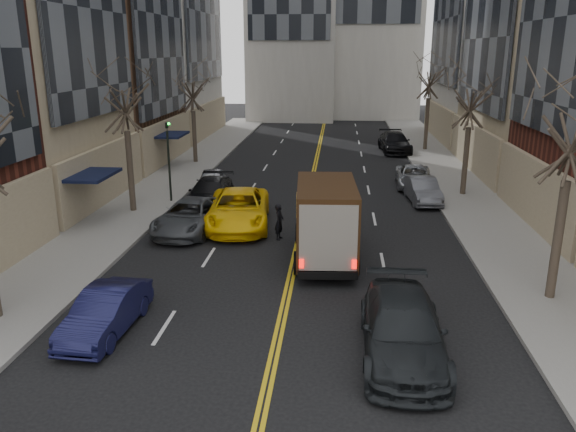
% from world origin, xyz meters
% --- Properties ---
extents(sidewalk_left, '(4.00, 66.00, 0.15)m').
position_xyz_m(sidewalk_left, '(-9.00, 27.00, 0.07)').
color(sidewalk_left, slate).
rests_on(sidewalk_left, ground).
extents(sidewalk_right, '(4.00, 66.00, 0.15)m').
position_xyz_m(sidewalk_right, '(9.00, 27.00, 0.07)').
color(sidewalk_right, slate).
rests_on(sidewalk_right, ground).
extents(tree_lf_mid, '(3.20, 3.20, 8.91)m').
position_xyz_m(tree_lf_mid, '(-8.80, 20.00, 6.60)').
color(tree_lf_mid, '#382D23').
rests_on(tree_lf_mid, sidewalk_left).
extents(tree_lf_far, '(3.20, 3.20, 8.12)m').
position_xyz_m(tree_lf_far, '(-8.80, 33.00, 6.02)').
color(tree_lf_far, '#382D23').
rests_on(tree_lf_far, sidewalk_left).
extents(tree_rt_mid, '(3.20, 3.20, 8.32)m').
position_xyz_m(tree_rt_mid, '(8.80, 25.00, 6.17)').
color(tree_rt_mid, '#382D23').
rests_on(tree_rt_mid, sidewalk_right).
extents(tree_rt_far, '(3.20, 3.20, 9.11)m').
position_xyz_m(tree_rt_far, '(8.80, 40.00, 6.74)').
color(tree_rt_far, '#382D23').
rests_on(tree_rt_far, sidewalk_right).
extents(traffic_signal, '(0.29, 0.26, 4.70)m').
position_xyz_m(traffic_signal, '(-7.39, 22.00, 2.82)').
color(traffic_signal, black).
rests_on(traffic_signal, sidewalk_left).
extents(ups_truck, '(2.67, 5.99, 3.22)m').
position_xyz_m(ups_truck, '(1.20, 14.17, 1.62)').
color(ups_truck, black).
rests_on(ups_truck, ground).
extents(observer_sedan, '(2.29, 5.46, 1.57)m').
position_xyz_m(observer_sedan, '(3.49, 7.01, 0.79)').
color(observer_sedan, black).
rests_on(observer_sedan, ground).
extents(taxi, '(3.43, 6.32, 1.68)m').
position_xyz_m(taxi, '(-3.00, 18.22, 0.84)').
color(taxi, yellow).
rests_on(taxi, ground).
extents(pedestrian, '(0.48, 0.64, 1.60)m').
position_xyz_m(pedestrian, '(-0.88, 16.51, 0.80)').
color(pedestrian, black).
rests_on(pedestrian, ground).
extents(parked_lf_b, '(1.62, 4.07, 1.32)m').
position_xyz_m(parked_lf_b, '(-5.10, 7.56, 0.66)').
color(parked_lf_b, '#111236').
rests_on(parked_lf_b, ground).
extents(parked_lf_c, '(2.87, 5.39, 1.44)m').
position_xyz_m(parked_lf_c, '(-5.10, 17.28, 0.72)').
color(parked_lf_c, '#45474C').
rests_on(parked_lf_c, ground).
extents(parked_lf_d, '(2.15, 5.12, 1.48)m').
position_xyz_m(parked_lf_d, '(-5.10, 21.48, 0.74)').
color(parked_lf_d, black).
rests_on(parked_lf_d, ground).
extents(parked_lf_e, '(2.11, 4.17, 1.36)m').
position_xyz_m(parked_lf_e, '(-5.70, 24.47, 0.68)').
color(parked_lf_e, '#A4A6AB').
rests_on(parked_lf_e, ground).
extents(parked_rt_a, '(1.77, 4.22, 1.36)m').
position_xyz_m(parked_rt_a, '(6.30, 23.47, 0.68)').
color(parked_rt_a, '#52535A').
rests_on(parked_rt_a, ground).
extents(parked_rt_b, '(2.36, 4.70, 1.28)m').
position_xyz_m(parked_rt_b, '(6.30, 27.06, 0.64)').
color(parked_rt_b, '#B4B6BC').
rests_on(parked_rt_b, ground).
extents(parked_rt_c, '(2.61, 5.63, 1.59)m').
position_xyz_m(parked_rt_c, '(6.22, 39.13, 0.80)').
color(parked_rt_c, black).
rests_on(parked_rt_c, ground).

